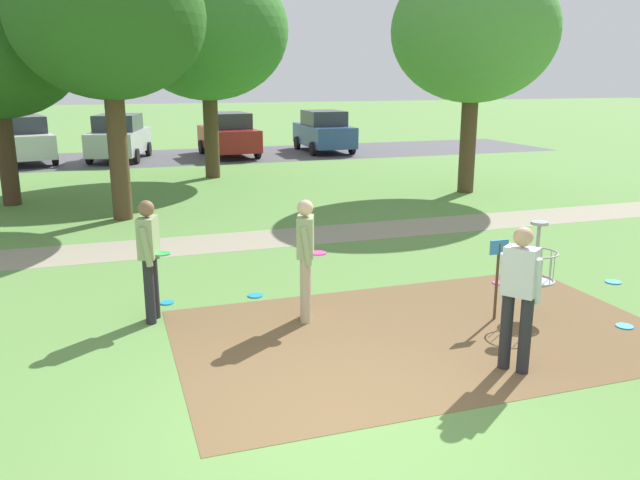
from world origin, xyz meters
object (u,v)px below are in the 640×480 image
Objects in this scene: disc_golf_basket at (532,266)px; parked_car_rightmost at (324,131)px; tree_near_right at (108,17)px; frisbee_mid_grass at (167,303)px; parked_car_center_right at (228,134)px; frisbee_near_basket at (499,283)px; player_waiting_left at (306,253)px; player_throwing at (519,291)px; player_waiting_right at (149,254)px; parked_car_leftmost at (23,140)px; frisbee_by_tee at (613,282)px; frisbee_far_left at (625,326)px; frisbee_far_right at (255,295)px; tree_mid_right at (474,32)px; tree_mid_center at (207,30)px; parked_car_center_left at (119,137)px.

parked_car_rightmost is (3.93, 20.51, 0.17)m from disc_golf_basket.
frisbee_mid_grass is at bearing -86.23° from tree_near_right.
parked_car_center_right is (4.33, 18.06, 0.91)m from frisbee_mid_grass.
parked_car_center_right is at bearing 92.92° from frisbee_near_basket.
frisbee_mid_grass is (-1.79, 1.29, -0.96)m from player_waiting_left.
player_waiting_right is at bearing 142.60° from player_throwing.
player_throwing is 0.38× the size of parked_car_leftmost.
player_waiting_right is 7.91m from tree_near_right.
frisbee_by_tee is at bearing -0.34° from player_waiting_left.
frisbee_far_left and frisbee_far_right have the same top height.
player_waiting_right is at bearing -141.26° from tree_mid_right.
tree_mid_right is 1.52× the size of parked_car_center_right.
frisbee_far_right is 0.04× the size of tree_mid_right.
frisbee_near_basket is 0.90× the size of frisbee_far_left.
player_waiting_left reaches higher than disc_golf_basket.
disc_golf_basket is 15.13m from tree_mid_center.
parked_car_leftmost is (-7.34, 21.90, -0.05)m from player_throwing.
disc_golf_basket is 0.32× the size of parked_car_center_right.
player_throwing is at bearing -86.71° from tree_mid_center.
player_throwing is at bearing -51.80° from player_waiting_left.
frisbee_near_basket is 0.05× the size of parked_car_center_left.
frisbee_mid_grass is 0.03× the size of tree_mid_right.
frisbee_near_basket is (5.53, -0.12, -0.96)m from player_waiting_right.
tree_near_right is at bearing -127.50° from parked_car_rightmost.
disc_golf_basket is 5.44× the size of frisbee_by_tee.
parked_car_center_right reaches higher than disc_golf_basket.
disc_golf_basket is 0.33× the size of parked_car_rightmost.
frisbee_far_right is at bearing -74.84° from tree_near_right.
disc_golf_basket is 20.88m from parked_car_rightmost.
parked_car_rightmost reaches higher than frisbee_far_left.
frisbee_mid_grass is at bearing -103.47° from parked_car_center_right.
disc_golf_basket is 5.34m from frisbee_mid_grass.
parked_car_center_left is at bearing 90.43° from frisbee_mid_grass.
frisbee_by_tee is at bearing -5.22° from player_waiting_right.
frisbee_by_tee is 0.06× the size of parked_car_leftmost.
parked_car_rightmost is at bearing 68.11° from frisbee_far_right.
frisbee_far_right is at bearing -96.27° from tree_mid_center.
player_throwing is at bearing -147.29° from frisbee_by_tee.
player_waiting_left is 2.13m from player_waiting_right.
frisbee_near_basket is 1.92m from frisbee_by_tee.
parked_car_center_right is (8.07, -0.25, 0.00)m from parked_car_leftmost.
player_waiting_right is (-2.04, 0.64, 0.00)m from player_waiting_left.
parked_car_leftmost is at bearing 100.46° from player_waiting_right.
parked_car_rightmost is at bearing 70.50° from player_waiting_left.
player_waiting_left is 0.38× the size of parked_car_center_left.
frisbee_near_basket is 2.24m from frisbee_far_left.
player_waiting_right is 0.24× the size of tree_mid_center.
disc_golf_basket is 0.81× the size of player_waiting_left.
parked_car_center_left is at bearing 95.67° from player_waiting_left.
frisbee_near_basket is 5.34m from frisbee_mid_grass.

